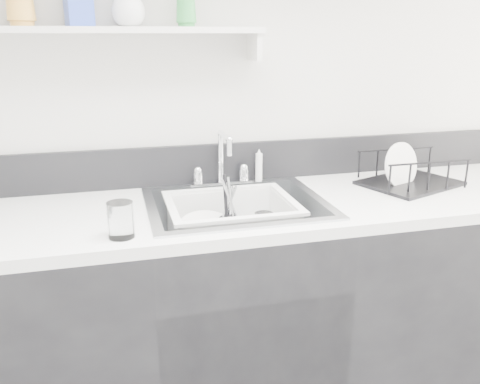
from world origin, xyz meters
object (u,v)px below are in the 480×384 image
object	(u,v)px
counter_run	(237,316)
sink	(237,227)
wash_tub	(231,224)
dish_rack	(411,169)

from	to	relation	value
counter_run	sink	size ratio (longest dim) A/B	5.00
wash_tub	dish_rack	size ratio (longest dim) A/B	1.25
wash_tub	dish_rack	bearing A→B (deg)	3.86
dish_rack	sink	bearing A→B (deg)	164.17
counter_run	sink	bearing A→B (deg)	0.00
sink	counter_run	bearing A→B (deg)	0.00
sink	wash_tub	bearing A→B (deg)	152.88
counter_run	dish_rack	xyz separation A→B (m)	(0.74, 0.06, 0.53)
counter_run	sink	distance (m)	0.37
counter_run	wash_tub	bearing A→B (deg)	152.88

